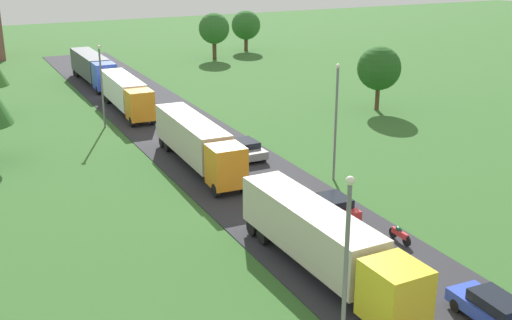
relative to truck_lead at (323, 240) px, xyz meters
name	(u,v)px	position (x,y,z in m)	size (l,w,h in m)	color
road	(285,208)	(2.63, 8.97, -2.08)	(10.00, 140.00, 0.06)	#2B2B30
lane_marking_centre	(306,223)	(2.63, 6.15, -2.05)	(0.16, 124.51, 0.01)	white
truck_lead	(323,240)	(0.00, 0.00, 0.00)	(2.80, 14.40, 3.54)	yellow
truck_second	(197,141)	(0.47, 19.55, 0.06)	(2.86, 14.48, 3.65)	orange
truck_third	(126,93)	(0.20, 39.33, 0.00)	(2.78, 13.22, 3.53)	orange
truck_fourth	(93,67)	(0.33, 55.35, 0.05)	(2.58, 14.66, 3.60)	blue
car_lead	(494,309)	(4.67, -7.67, -1.26)	(2.01, 4.58, 1.52)	blue
car_second	(334,206)	(4.74, 6.19, -1.26)	(2.04, 4.05, 1.52)	red
car_third	(247,149)	(5.04, 19.85, -1.29)	(1.91, 4.17, 1.45)	gray
motorcycle_courier	(400,234)	(6.33, 1.34, -1.57)	(0.28, 1.94, 0.91)	black
lamppost_lead	(346,272)	(-3.91, -7.75, 2.84)	(0.36, 0.36, 8.95)	slate
lamppost_second	(336,117)	(8.71, 12.27, 2.82)	(0.36, 0.36, 8.89)	slate
lamppost_third	(102,82)	(-3.34, 34.60, 2.36)	(0.36, 0.36, 7.99)	slate
tree_birch	(246,25)	(29.14, 70.51, 2.09)	(4.75, 4.75, 6.61)	#513823
tree_pine	(214,28)	(21.42, 65.68, 2.53)	(4.71, 4.71, 7.03)	#513823
tree_ash	(379,68)	(24.57, 28.28, 2.42)	(4.65, 4.65, 6.87)	#513823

